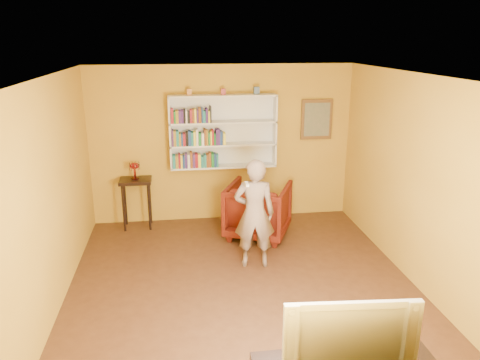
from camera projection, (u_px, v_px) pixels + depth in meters
name	position (u px, v px, depth m)	size (l,w,h in m)	color
room_shell	(243.00, 214.00, 5.80)	(5.30, 5.80, 2.88)	#402514
bookshelf	(223.00, 131.00, 7.91)	(1.80, 0.29, 1.23)	white
books_row_lower	(196.00, 160.00, 7.88)	(0.76, 0.19, 0.27)	teal
books_row_middle	(198.00, 138.00, 7.79)	(0.89, 0.19, 0.27)	#46246D
books_row_upper	(191.00, 116.00, 7.66)	(0.66, 0.19, 0.26)	maroon
ornament_left	(189.00, 92.00, 7.59)	(0.08, 0.08, 0.10)	#C97D39
ornament_centre	(223.00, 92.00, 7.66)	(0.07, 0.07, 0.10)	#AB393E
ornament_right	(256.00, 90.00, 7.73)	(0.09, 0.09, 0.12)	slate
framed_painting	(317.00, 119.00, 8.13)	(0.55, 0.05, 0.70)	brown
console_table	(136.00, 188.00, 7.83)	(0.52, 0.40, 0.86)	black
ruby_lustre	(135.00, 167.00, 7.72)	(0.17, 0.18, 0.29)	maroon
armchair	(258.00, 210.00, 7.57)	(0.94, 0.97, 0.88)	#420904
person	(254.00, 214.00, 6.48)	(0.57, 0.37, 1.56)	#776257
game_remote	(247.00, 184.00, 6.08)	(0.04, 0.15, 0.04)	white
television	(348.00, 329.00, 3.79)	(1.09, 0.14, 0.63)	black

